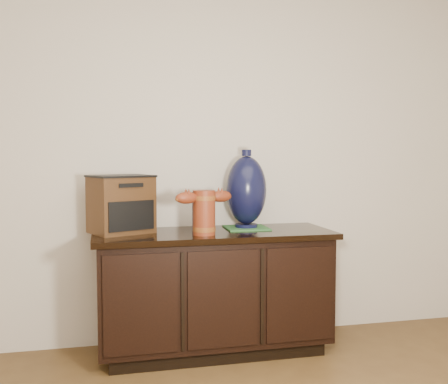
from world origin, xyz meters
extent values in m
plane|color=beige|center=(0.00, 2.50, 1.30)|extent=(4.50, 0.00, 4.50)
cube|color=black|center=(0.00, 2.23, 0.04)|extent=(1.29, 0.45, 0.08)
cube|color=black|center=(0.00, 2.23, 0.40)|extent=(1.40, 0.50, 0.64)
cube|color=black|center=(0.00, 2.23, 0.74)|extent=(1.46, 0.56, 0.03)
cube|color=black|center=(-0.47, 1.97, 0.40)|extent=(0.41, 0.01, 0.56)
cube|color=black|center=(0.00, 1.97, 0.40)|extent=(0.41, 0.01, 0.56)
cube|color=black|center=(0.47, 1.97, 0.40)|extent=(0.41, 0.01, 0.56)
cylinder|color=maroon|center=(-0.08, 2.11, 0.89)|extent=(0.16, 0.16, 0.26)
cylinder|color=#4B220E|center=(-0.08, 2.11, 0.79)|extent=(0.17, 0.17, 0.03)
cylinder|color=#4B220E|center=(-0.08, 2.11, 0.97)|extent=(0.17, 0.17, 0.03)
ellipsoid|color=maroon|center=(-0.19, 2.07, 0.98)|extent=(0.15, 0.10, 0.07)
ellipsoid|color=maroon|center=(0.03, 2.14, 0.98)|extent=(0.15, 0.10, 0.07)
cube|color=#3F240F|center=(-0.55, 2.30, 0.92)|extent=(0.42, 0.38, 0.34)
cube|color=black|center=(-0.50, 2.18, 0.87)|extent=(0.27, 0.12, 0.17)
cube|color=black|center=(-0.55, 2.30, 1.10)|extent=(0.43, 0.39, 0.01)
cube|color=#2F6830|center=(0.23, 2.31, 0.76)|extent=(0.27, 0.27, 0.01)
cylinder|color=black|center=(0.23, 2.31, 0.77)|extent=(0.14, 0.14, 0.02)
ellipsoid|color=black|center=(0.23, 2.31, 1.00)|extent=(0.26, 0.26, 0.43)
cylinder|color=black|center=(0.23, 2.31, 1.24)|extent=(0.06, 0.06, 0.04)
cylinder|color=#530E17|center=(-0.09, 2.30, 0.84)|extent=(0.07, 0.07, 0.17)
cylinder|color=silver|center=(-0.09, 2.30, 0.94)|extent=(0.06, 0.06, 0.03)
camera|label=1|loc=(-0.67, -0.89, 1.22)|focal=42.00mm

